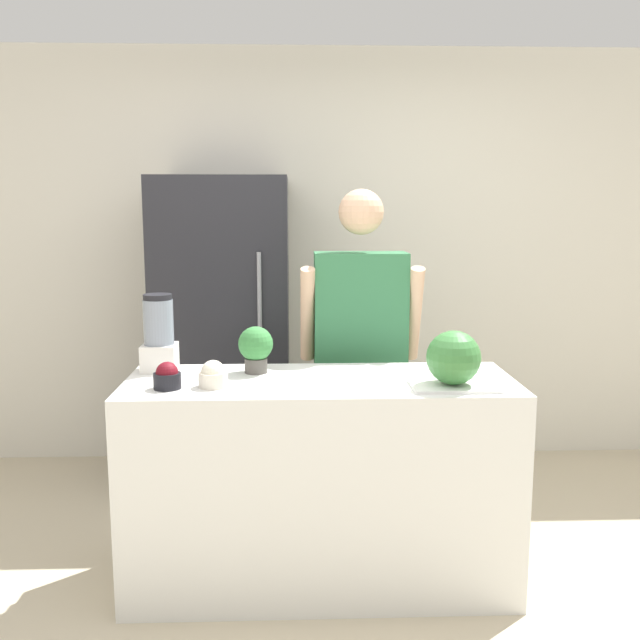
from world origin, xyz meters
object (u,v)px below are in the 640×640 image
(watermelon, at_px, (454,358))
(blender, at_px, (159,335))
(refrigerator, at_px, (224,332))
(potted_plant, at_px, (256,347))
(bowl_cream, at_px, (213,376))
(bowl_cherries, at_px, (167,377))
(person, at_px, (360,358))

(watermelon, bearing_deg, blender, 164.54)
(refrigerator, relative_size, watermelon, 8.19)
(potted_plant, bearing_deg, refrigerator, 102.49)
(bowl_cream, bearing_deg, refrigerator, 93.53)
(refrigerator, bearing_deg, watermelon, -52.83)
(blender, distance_m, potted_plant, 0.43)
(refrigerator, height_order, potted_plant, refrigerator)
(watermelon, bearing_deg, bowl_cream, 177.22)
(bowl_cherries, bearing_deg, watermelon, -1.35)
(watermelon, relative_size, blender, 0.64)
(person, xyz_separation_m, blender, (-0.93, -0.38, 0.19))
(blender, bearing_deg, potted_plant, -6.86)
(refrigerator, distance_m, bowl_cream, 1.34)
(potted_plant, bearing_deg, watermelon, -19.77)
(watermelon, height_order, bowl_cream, watermelon)
(bowl_cherries, height_order, bowl_cream, same)
(bowl_cream, bearing_deg, blender, 132.33)
(refrigerator, xyz_separation_m, bowl_cream, (0.08, -1.34, 0.06))
(potted_plant, bearing_deg, person, 41.12)
(bowl_cream, bearing_deg, potted_plant, 56.63)
(watermelon, height_order, potted_plant, watermelon)
(person, bearing_deg, refrigerator, 138.39)
(blender, height_order, potted_plant, blender)
(blender, bearing_deg, refrigerator, 79.89)
(person, height_order, bowl_cream, person)
(blender, bearing_deg, watermelon, -15.46)
(refrigerator, height_order, person, refrigerator)
(bowl_cherries, distance_m, blender, 0.35)
(refrigerator, height_order, bowl_cherries, refrigerator)
(potted_plant, bearing_deg, bowl_cherries, -142.38)
(watermelon, xyz_separation_m, bowl_cream, (-0.97, 0.05, -0.08))
(bowl_cream, bearing_deg, watermelon, -2.78)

